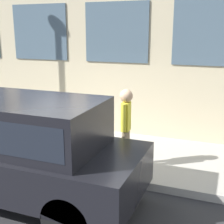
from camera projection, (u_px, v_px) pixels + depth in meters
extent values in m
plane|color=#2D2D30|center=(71.00, 176.00, 6.57)|extent=(80.00, 80.00, 0.00)
cube|color=#B2ADA3|center=(97.00, 150.00, 7.77)|extent=(2.71, 60.00, 0.16)
cube|color=#4C6070|center=(210.00, 33.00, 7.41)|extent=(0.03, 1.77, 1.57)
cube|color=#4C6070|center=(116.00, 32.00, 8.24)|extent=(0.03, 1.77, 1.57)
cube|color=#4C6070|center=(40.00, 32.00, 9.08)|extent=(0.03, 1.77, 1.57)
cylinder|color=gold|center=(99.00, 165.00, 6.71)|extent=(0.36, 0.36, 0.04)
cylinder|color=gold|center=(98.00, 150.00, 6.62)|extent=(0.27, 0.27, 0.71)
sphere|color=#A4891E|center=(98.00, 134.00, 6.53)|extent=(0.28, 0.28, 0.28)
cylinder|color=black|center=(98.00, 130.00, 6.51)|extent=(0.09, 0.09, 0.11)
cylinder|color=gold|center=(106.00, 147.00, 6.54)|extent=(0.09, 0.10, 0.09)
cylinder|color=gold|center=(91.00, 145.00, 6.66)|extent=(0.09, 0.10, 0.09)
cylinder|color=#998466|center=(124.00, 150.00, 6.49)|extent=(0.12, 0.12, 0.80)
cylinder|color=#998466|center=(127.00, 147.00, 6.65)|extent=(0.12, 0.12, 0.80)
cube|color=yellow|center=(126.00, 117.00, 6.39)|extent=(0.22, 0.15, 0.60)
cylinder|color=yellow|center=(124.00, 118.00, 6.25)|extent=(0.09, 0.09, 0.57)
cylinder|color=yellow|center=(128.00, 114.00, 6.53)|extent=(0.09, 0.09, 0.57)
sphere|color=tan|center=(126.00, 96.00, 6.28)|extent=(0.27, 0.27, 0.27)
cylinder|color=black|center=(68.00, 220.00, 4.43)|extent=(0.24, 0.76, 0.76)
cylinder|color=black|center=(108.00, 174.00, 5.83)|extent=(0.24, 0.76, 0.76)
cube|color=black|center=(22.00, 162.00, 5.51)|extent=(1.80, 4.31, 0.70)
cube|color=black|center=(24.00, 122.00, 5.28)|extent=(1.58, 2.67, 0.79)
cube|color=#1E232D|center=(24.00, 122.00, 5.28)|extent=(1.59, 2.46, 0.51)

